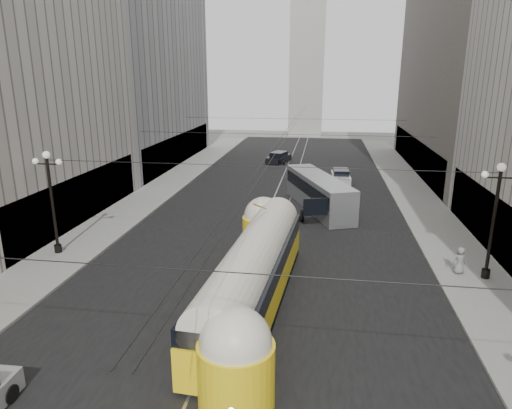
% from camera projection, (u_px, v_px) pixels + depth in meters
% --- Properties ---
extents(road, '(20.00, 85.00, 0.02)m').
position_uv_depth(road, '(281.00, 201.00, 40.57)').
color(road, black).
rests_on(road, ground).
extents(sidewalk_left, '(4.00, 72.00, 0.15)m').
position_uv_depth(sidewalk_left, '(165.00, 186.00, 45.58)').
color(sidewalk_left, gray).
rests_on(sidewalk_left, ground).
extents(sidewalk_right, '(4.00, 72.00, 0.15)m').
position_uv_depth(sidewalk_right, '(414.00, 195.00, 42.18)').
color(sidewalk_right, gray).
rests_on(sidewalk_right, ground).
extents(rail_left, '(0.12, 85.00, 0.04)m').
position_uv_depth(rail_left, '(273.00, 201.00, 40.68)').
color(rail_left, gray).
rests_on(rail_left, ground).
extents(rail_right, '(0.12, 85.00, 0.04)m').
position_uv_depth(rail_right, '(289.00, 201.00, 40.46)').
color(rail_right, gray).
rests_on(rail_right, ground).
extents(building_left_far, '(12.60, 28.60, 28.60)m').
position_uv_depth(building_left_far, '(128.00, 44.00, 54.21)').
color(building_left_far, '#999999').
rests_on(building_left_far, ground).
extents(building_right_far, '(12.60, 32.60, 32.60)m').
position_uv_depth(building_right_far, '(486.00, 21.00, 47.99)').
color(building_right_far, '#514C47').
rests_on(building_right_far, ground).
extents(distant_tower, '(6.00, 6.00, 31.36)m').
position_uv_depth(distant_tower, '(307.00, 51.00, 81.62)').
color(distant_tower, '#B2AFA8').
rests_on(distant_tower, ground).
extents(lamppost_left_mid, '(1.86, 0.44, 6.37)m').
position_uv_depth(lamppost_left_mid, '(52.00, 197.00, 27.54)').
color(lamppost_left_mid, black).
rests_on(lamppost_left_mid, sidewalk_left).
extents(lamppost_right_mid, '(1.86, 0.44, 6.37)m').
position_uv_depth(lamppost_right_mid, '(494.00, 215.00, 23.96)').
color(lamppost_right_mid, black).
rests_on(lamppost_right_mid, sidewalk_right).
extents(catenary, '(25.00, 72.00, 0.23)m').
position_uv_depth(catenary, '(282.00, 136.00, 37.98)').
color(catenary, black).
rests_on(catenary, ground).
extents(streetcar, '(3.57, 16.56, 3.64)m').
position_uv_depth(streetcar, '(254.00, 272.00, 21.81)').
color(streetcar, yellow).
rests_on(streetcar, ground).
extents(city_bus, '(6.03, 11.32, 2.77)m').
position_uv_depth(city_bus, '(318.00, 191.00, 37.85)').
color(city_bus, '#95989A').
rests_on(city_bus, ground).
extents(sedan_white_far, '(1.98, 4.41, 1.37)m').
position_uv_depth(sedan_white_far, '(341.00, 176.00, 47.57)').
color(sedan_white_far, white).
rests_on(sedan_white_far, ground).
extents(sedan_dark_far, '(3.06, 4.64, 1.36)m').
position_uv_depth(sedan_dark_far, '(279.00, 158.00, 58.26)').
color(sedan_dark_far, black).
rests_on(sedan_dark_far, ground).
extents(pedestrian_sidewalk_right, '(0.85, 0.63, 1.55)m').
position_uv_depth(pedestrian_sidewalk_right, '(460.00, 260.00, 25.28)').
color(pedestrian_sidewalk_right, gray).
rests_on(pedestrian_sidewalk_right, sidewalk_right).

